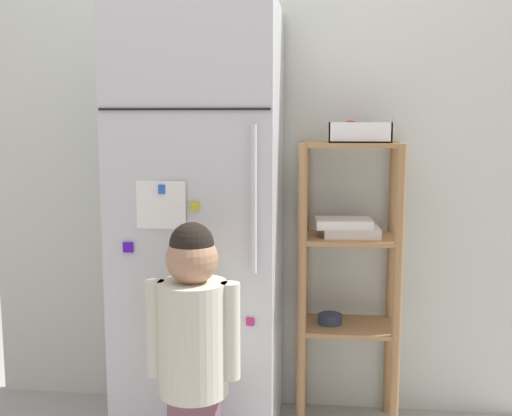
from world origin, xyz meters
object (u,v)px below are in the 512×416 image
Objects in this scene: child_standing at (193,337)px; pantry_shelf_unit at (348,259)px; refrigerator at (201,228)px; fruit_bin at (360,133)px.

child_standing is 0.81× the size of pantry_shelf_unit.
refrigerator is 1.44× the size of pantry_shelf_unit.
refrigerator is 7.09× the size of fruit_bin.
refrigerator is at bearing -166.85° from pantry_shelf_unit.
refrigerator reaches higher than child_standing.
fruit_bin reaches higher than child_standing.
refrigerator reaches higher than pantry_shelf_unit.
pantry_shelf_unit is (0.57, 0.13, -0.14)m from refrigerator.
pantry_shelf_unit is 4.93× the size of fruit_bin.
refrigerator reaches higher than fruit_bin.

